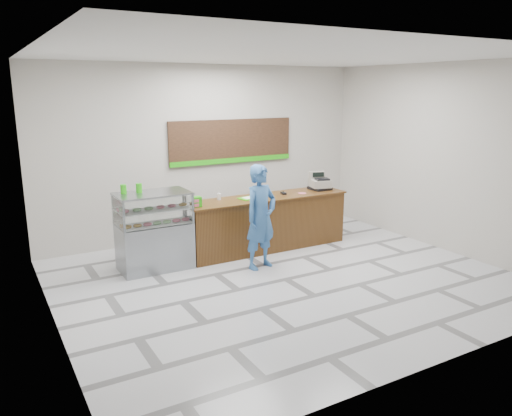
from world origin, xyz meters
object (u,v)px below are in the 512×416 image
sales_counter (266,223)px  cash_register (320,183)px  display_case (154,230)px  serving_tray (249,198)px  customer (261,217)px

sales_counter → cash_register: size_ratio=6.86×
display_case → serving_tray: bearing=0.1°
cash_register → serving_tray: 1.67m
sales_counter → customer: size_ratio=1.82×
cash_register → sales_counter: bearing=-162.4°
customer → cash_register: bearing=10.6°
sales_counter → serving_tray: bearing=179.6°
display_case → cash_register: (3.50, 0.05, 0.49)m
serving_tray → display_case: bearing=168.3°
serving_tray → customer: size_ratio=0.22×
display_case → customer: size_ratio=0.74×
cash_register → serving_tray: bearing=-163.0°
serving_tray → customer: customer is taller
customer → display_case: bearing=137.7°
display_case → serving_tray: display_case is taller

